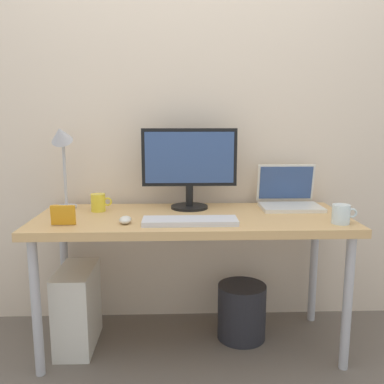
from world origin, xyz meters
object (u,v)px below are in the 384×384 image
Objects in this scene: mouse at (125,220)px; photo_frame at (63,215)px; desk at (192,227)px; desk_lamp at (62,148)px; coffee_mug at (99,203)px; keyboard at (190,221)px; wastebasket at (242,311)px; laptop at (289,197)px; monitor at (189,163)px; glass_cup at (341,214)px; computer_tower at (77,308)px.

mouse is 0.28m from photo_frame.
desk_lamp is at bearing 165.77° from desk.
coffee_mug is at bearing 166.63° from desk.
keyboard is (0.66, -0.34, -0.32)m from desk_lamp.
wastebasket is at bearing 19.45° from mouse.
laptop is 0.69× the size of desk_lamp.
desk_lamp is at bearing 163.60° from coffee_mug.
glass_cup is (0.69, -0.36, -0.20)m from monitor.
computer_tower is at bearing -164.79° from monitor.
computer_tower is (-0.59, -0.16, -0.74)m from monitor.
desk_lamp is at bearing 165.29° from glass_cup.
desk_lamp reaches higher than mouse.
desk is 3.07× the size of monitor.
wastebasket is (0.76, -0.06, -0.60)m from coffee_mug.
coffee_mug is 0.94× the size of glass_cup.
desk_lamp reaches higher than laptop.
mouse is at bearing -41.46° from desk_lamp.
monitor is 0.41m from keyboard.
desk_lamp is at bearing 116.42° from computer_tower.
glass_cup is (0.69, -0.19, 0.11)m from desk.
desk is at bearing 25.25° from mouse.
desk_lamp reaches higher than photo_frame.
wastebasket is (0.59, 0.21, -0.57)m from mouse.
glass_cup reaches higher than desk.
wastebasket is at bearing -21.95° from monitor.
glass_cup is (0.15, -0.37, -0.01)m from laptop.
photo_frame reaches higher than glass_cup.
desk reaches higher than computer_tower.
laptop is 1.03m from coffee_mug.
desk_lamp is at bearing -179.34° from laptop.
coffee_mug is (-0.48, -0.06, -0.20)m from monitor.
computer_tower is at bearing 163.35° from keyboard.
desk_lamp is (-1.22, -0.01, 0.27)m from laptop.
mouse reaches higher than keyboard.
desk is 0.74m from computer_tower.
monitor is 1.21× the size of computer_tower.
mouse is 0.77× the size of glass_cup.
coffee_mug is at bearing 165.57° from glass_cup.
coffee_mug is (-0.47, 0.28, 0.03)m from keyboard.
glass_cup is at bearing -2.14° from mouse.
desk_lamp is (-0.67, 0.00, 0.08)m from monitor.
glass_cup reaches higher than mouse.
monitor is 1.69× the size of wastebasket.
laptop reaches higher than keyboard.
desk_lamp is 5.15× the size of mouse.
desk_lamp reaches higher than keyboard.
computer_tower is at bearing 150.57° from mouse.
keyboard is 3.99× the size of coffee_mug.
glass_cup is at bearing -0.57° from photo_frame.
glass_cup is (1.36, -0.36, -0.28)m from desk_lamp.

